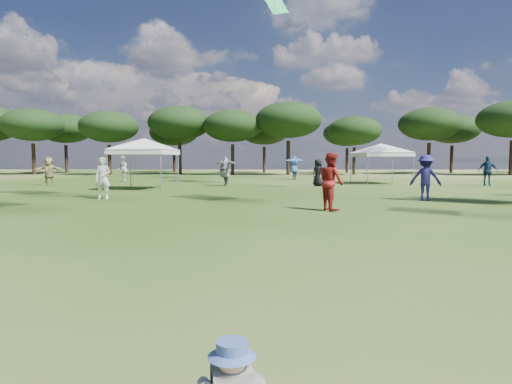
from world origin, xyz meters
The scene contains 4 objects.
tree_line centered at (2.39, 47.41, 5.42)m, with size 108.78×17.63×7.77m.
tent_left centered at (-5.75, 21.84, 2.55)m, with size 5.92×5.92×2.97m.
tent_right centered at (8.26, 27.61, 2.49)m, with size 6.37×6.37×2.92m.
festival_crowd centered at (-1.39, 24.02, 0.88)m, with size 29.41×22.27×1.92m.
Camera 1 is at (0.33, -0.57, 1.52)m, focal length 30.00 mm.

